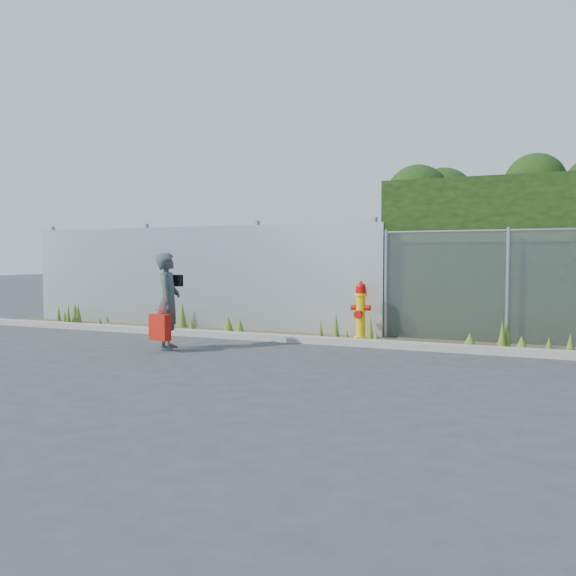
# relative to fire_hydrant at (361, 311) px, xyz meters

# --- Properties ---
(ground) EXTENTS (80.00, 80.00, 0.00)m
(ground) POSITION_rel_fire_hydrant_xyz_m (-0.67, -2.58, -0.53)
(ground) COLOR #343436
(ground) RESTS_ON ground
(curb) EXTENTS (16.00, 0.22, 0.12)m
(curb) POSITION_rel_fire_hydrant_xyz_m (-0.67, -0.78, -0.47)
(curb) COLOR gray
(curb) RESTS_ON ground
(weed_strip) EXTENTS (16.00, 1.29, 0.55)m
(weed_strip) POSITION_rel_fire_hydrant_xyz_m (-0.91, -0.17, -0.42)
(weed_strip) COLOR #473928
(weed_strip) RESTS_ON ground
(corrugated_fence) EXTENTS (8.50, 0.21, 2.30)m
(corrugated_fence) POSITION_rel_fire_hydrant_xyz_m (-3.92, 0.42, 0.57)
(corrugated_fence) COLOR #B3B5BA
(corrugated_fence) RESTS_ON ground
(chainlink_fence) EXTENTS (6.50, 0.07, 2.05)m
(chainlink_fence) POSITION_rel_fire_hydrant_xyz_m (3.58, 0.42, 0.50)
(chainlink_fence) COLOR gray
(chainlink_fence) RESTS_ON ground
(fire_hydrant) EXTENTS (0.37, 0.33, 1.09)m
(fire_hydrant) POSITION_rel_fire_hydrant_xyz_m (0.00, 0.00, 0.00)
(fire_hydrant) COLOR yellow
(fire_hydrant) RESTS_ON ground
(woman) EXTENTS (0.58, 0.69, 1.61)m
(woman) POSITION_rel_fire_hydrant_xyz_m (-2.66, -2.30, 0.27)
(woman) COLOR #106760
(woman) RESTS_ON ground
(red_tote_bag) EXTENTS (0.38, 0.14, 0.50)m
(red_tote_bag) POSITION_rel_fire_hydrant_xyz_m (-2.63, -2.58, -0.13)
(red_tote_bag) COLOR #9E1F09
(black_shoulder_bag) EXTENTS (0.26, 0.11, 0.19)m
(black_shoulder_bag) POSITION_rel_fire_hydrant_xyz_m (-2.66, -2.08, 0.61)
(black_shoulder_bag) COLOR black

